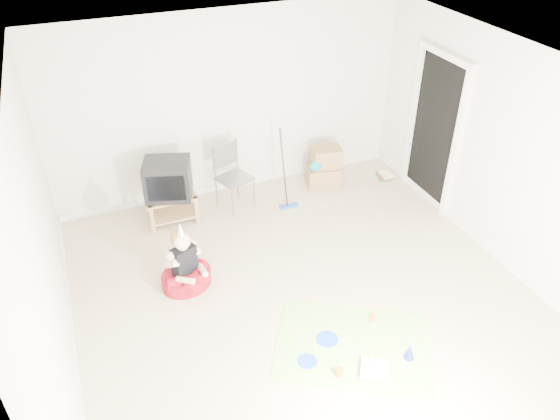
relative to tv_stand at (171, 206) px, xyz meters
name	(u,v)px	position (x,y,z in m)	size (l,w,h in m)	color
ground	(301,291)	(1.05, -1.94, -0.25)	(5.00, 5.00, 0.00)	#CCB392
doorway_recess	(435,132)	(3.53, -0.74, 0.78)	(0.02, 0.90, 2.05)	black
tv_stand	(171,206)	(0.00, 0.00, 0.00)	(0.66, 0.41, 0.41)	olive
crt_tv	(168,179)	(0.00, 0.00, 0.41)	(0.58, 0.48, 0.50)	black
folding_chair	(235,178)	(0.91, 0.04, 0.21)	(0.53, 0.52, 0.93)	gray
cardboard_boxes	(324,167)	(2.32, 0.12, 0.04)	(0.55, 0.45, 0.60)	olive
floor_mop	(289,191)	(1.59, -0.27, 0.02)	(0.28, 0.37, 1.09)	blue
book_pile	(385,175)	(3.28, -0.06, -0.21)	(0.26, 0.30, 0.08)	#226846
seated_woman	(186,271)	(-0.13, -1.33, -0.06)	(0.79, 0.79, 0.87)	maroon
party_mat	(353,345)	(1.22, -2.89, -0.24)	(1.56, 1.13, 0.01)	#ED3294
birthday_cake	(375,370)	(1.25, -3.28, -0.21)	(0.35, 0.34, 0.14)	white
blue_plate_near	(327,339)	(1.01, -2.72, -0.23)	(0.23, 0.23, 0.01)	blue
blue_plate_far	(307,361)	(0.69, -2.91, -0.24)	(0.19, 0.19, 0.01)	blue
orange_cup_near	(373,319)	(1.57, -2.66, -0.21)	(0.06, 0.06, 0.07)	orange
orange_cup_far	(339,372)	(0.91, -3.18, -0.20)	(0.08, 0.08, 0.09)	orange
blue_party_hat	(410,352)	(1.66, -3.24, -0.16)	(0.11, 0.11, 0.16)	#1B2CC2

